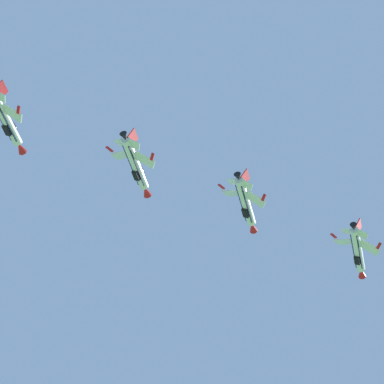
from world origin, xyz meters
TOP-DOWN VIEW (x-y plane):
  - fighter_jet_left_wing at (47.21, 115.76)m, footprint 9.71×15.23m
  - fighter_jet_right_wing at (23.12, 108.57)m, footprint 9.59×15.23m
  - fighter_jet_left_outer at (1.07, 101.71)m, footprint 9.75×15.23m
  - fighter_jet_right_outer at (-22.76, 94.98)m, footprint 9.65×15.23m

SIDE VIEW (x-z plane):
  - fighter_jet_left_wing at x=47.21m, z-range 113.88..119.24m
  - fighter_jet_left_outer at x=1.07m, z-range 116.30..121.59m
  - fighter_jet_right_wing at x=23.12m, z-range 116.46..121.97m
  - fighter_jet_right_outer at x=-22.76m, z-range 116.98..122.41m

